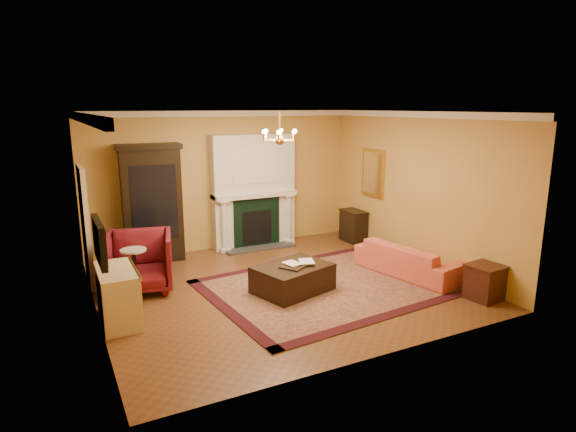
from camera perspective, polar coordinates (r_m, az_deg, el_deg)
floor at (r=8.56m, az=-0.92°, el=-8.37°), size 6.00×5.50×0.02m
ceiling at (r=7.98m, az=-1.00°, el=12.29°), size 6.00×5.50×0.02m
wall_back at (r=10.65m, az=-7.48°, el=4.18°), size 6.00×0.02×3.00m
wall_front at (r=5.85m, az=10.98°, el=-3.18°), size 6.00×0.02×3.00m
wall_left at (r=7.37m, az=-22.51°, el=-0.61°), size 0.02×5.50×3.00m
wall_right at (r=9.81m, az=15.09°, el=3.10°), size 0.02×5.50×3.00m
fireplace at (r=10.74m, az=-4.08°, el=2.68°), size 1.90×0.70×2.50m
crown_molding at (r=8.85m, az=-3.76°, el=11.87°), size 6.00×5.50×0.12m
doorway at (r=9.12m, az=-22.83°, el=-1.11°), size 0.08×1.05×2.10m
tv_panel at (r=6.82m, az=-21.44°, el=-2.84°), size 0.09×0.95×0.58m
gilt_mirror at (r=10.83m, az=10.03°, el=5.04°), size 0.06×0.76×1.05m
chandelier at (r=7.99m, az=-0.98°, el=9.40°), size 0.63×0.55×0.53m
oriental_rug at (r=8.59m, az=4.99°, el=-8.22°), size 4.41×3.47×0.02m
china_cabinet at (r=10.03m, az=-15.81°, el=1.15°), size 1.16×0.58×2.27m
wingback_armchair at (r=8.60m, az=-17.24°, el=-4.89°), size 1.28×1.23×1.10m
pedestal_table at (r=8.52m, az=-17.74°, el=-5.85°), size 0.43×0.43×0.77m
commode at (r=7.52m, az=-19.51°, el=-8.88°), size 0.52×1.08×0.80m
coral_sofa at (r=9.27m, az=14.16°, el=-4.40°), size 0.99×2.13×0.80m
end_table at (r=8.54m, az=22.27°, el=-7.37°), size 0.53×0.53×0.56m
console_table at (r=11.30m, az=7.73°, el=-1.24°), size 0.37×0.64×0.71m
leather_ottoman at (r=8.22m, az=0.56°, el=-7.38°), size 1.43×1.20×0.46m
ottoman_tray at (r=8.09m, az=0.80°, el=-5.91°), size 0.58×0.54×0.03m
book_a at (r=7.98m, az=-0.11°, el=-4.91°), size 0.23×0.08×0.30m
book_b at (r=8.15m, az=1.42°, el=-4.46°), size 0.23×0.10×0.32m
topiary_left at (r=10.41m, az=-7.55°, el=3.74°), size 0.15×0.15×0.41m
topiary_right at (r=10.96m, az=-0.53°, el=4.25°), size 0.15×0.15×0.40m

